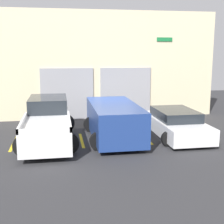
{
  "coord_description": "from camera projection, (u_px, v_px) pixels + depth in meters",
  "views": [
    {
      "loc": [
        -2.28,
        -14.29,
        3.72
      ],
      "look_at": [
        0.0,
        -0.92,
        1.1
      ],
      "focal_mm": 50.0,
      "sensor_mm": 36.0,
      "label": 1
    }
  ],
  "objects": [
    {
      "name": "pickup_truck",
      "position": [
        48.0,
        122.0,
        13.22
      ],
      "size": [
        2.39,
        5.46,
        1.69
      ],
      "color": "white",
      "rests_on": "ground"
    },
    {
      "name": "ground_plane",
      "position": [
        109.0,
        131.0,
        14.91
      ],
      "size": [
        28.0,
        28.0,
        0.0
      ],
      "primitive_type": "plane",
      "color": "#2D2D30"
    },
    {
      "name": "sedan_white",
      "position": [
        176.0,
        124.0,
        13.91
      ],
      "size": [
        2.23,
        4.41,
        1.19
      ],
      "color": "white",
      "rests_on": "ground"
    },
    {
      "name": "parking_stripe_centre",
      "position": [
        145.0,
        137.0,
        13.76
      ],
      "size": [
        0.12,
        2.2,
        0.01
      ],
      "primitive_type": "cube",
      "color": "gold",
      "rests_on": "ground"
    },
    {
      "name": "parking_stripe_far_left",
      "position": [
        14.0,
        144.0,
        12.84
      ],
      "size": [
        0.12,
        2.2,
        0.01
      ],
      "primitive_type": "cube",
      "color": "gold",
      "rests_on": "ground"
    },
    {
      "name": "parking_stripe_right",
      "position": [
        204.0,
        135.0,
        14.23
      ],
      "size": [
        0.12,
        2.2,
        0.01
      ],
      "primitive_type": "cube",
      "color": "gold",
      "rests_on": "ground"
    },
    {
      "name": "sedan_side",
      "position": [
        114.0,
        120.0,
        13.38
      ],
      "size": [
        2.41,
        4.61,
        1.54
      ],
      "color": "navy",
      "rests_on": "ground"
    },
    {
      "name": "parking_stripe_left",
      "position": [
        82.0,
        140.0,
        13.3
      ],
      "size": [
        0.12,
        2.2,
        0.01
      ],
      "primitive_type": "cube",
      "color": "gold",
      "rests_on": "ground"
    },
    {
      "name": "shophouse_building",
      "position": [
        99.0,
        66.0,
        17.53
      ],
      "size": [
        13.35,
        0.68,
        5.97
      ],
      "color": "beige",
      "rests_on": "ground"
    }
  ]
}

